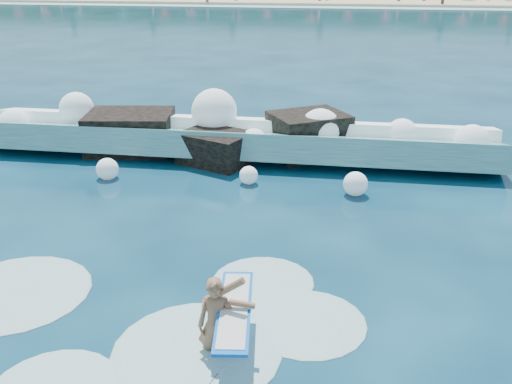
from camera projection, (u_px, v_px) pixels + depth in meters
ground at (162, 285)px, 10.88m from camera, size 200.00×200.00×0.00m
beach at (327, 0)px, 82.07m from camera, size 140.00×20.00×0.40m
wet_band at (324, 7)px, 72.08m from camera, size 140.00×5.00×0.08m
breaking_wave at (233, 140)px, 17.88m from camera, size 16.02×2.58×1.38m
rock_cluster at (210, 139)px, 17.98m from camera, size 8.58×3.65×1.55m
surfer_with_board at (220, 322)px, 8.78m from camera, size 0.97×2.82×1.60m
wave_spray at (231, 126)px, 17.71m from camera, size 15.28×4.18×2.05m
surf_foam at (150, 325)px, 9.70m from camera, size 8.91×5.43×0.14m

